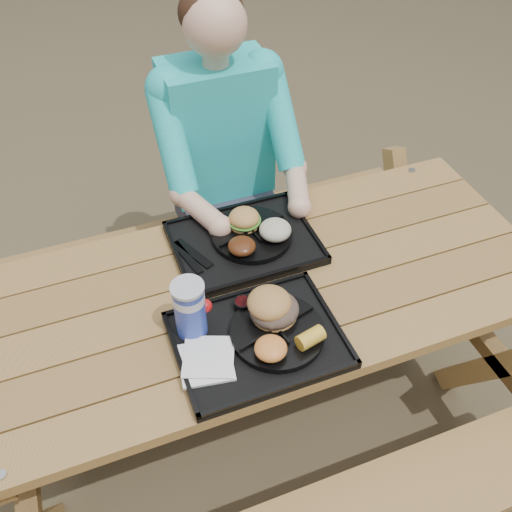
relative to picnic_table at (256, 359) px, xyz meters
name	(u,v)px	position (x,y,z in m)	size (l,w,h in m)	color
ground	(256,414)	(0.00, 0.00, -0.38)	(60.00, 60.00, 0.00)	#999999
picnic_table	(256,359)	(0.00, 0.00, 0.00)	(1.80, 1.49, 0.75)	#999999
tray_near	(258,341)	(-0.07, -0.20, 0.39)	(0.45, 0.35, 0.02)	black
tray_far	(244,243)	(0.03, 0.18, 0.39)	(0.45, 0.35, 0.02)	black
plate_near	(277,332)	(-0.01, -0.20, 0.41)	(0.26, 0.26, 0.02)	black
plate_far	(252,235)	(0.06, 0.19, 0.41)	(0.26, 0.26, 0.02)	black
napkin_stack	(206,362)	(-0.22, -0.22, 0.40)	(0.14, 0.14, 0.02)	white
soda_cup	(190,310)	(-0.23, -0.11, 0.48)	(0.08, 0.08, 0.17)	#162EA5
condiment_bbq	(243,304)	(-0.07, -0.08, 0.41)	(0.05, 0.05, 0.03)	black
condiment_mustard	(260,299)	(-0.02, -0.08, 0.41)	(0.05, 0.05, 0.03)	#D1CF17
sandwich	(275,300)	(0.00, -0.15, 0.48)	(0.13, 0.13, 0.13)	#BF8543
mac_cheese	(271,348)	(-0.06, -0.27, 0.44)	(0.09, 0.09, 0.04)	#F39740
corn_cob	(310,338)	(0.05, -0.27, 0.44)	(0.07, 0.07, 0.04)	yellow
cutlery_far	(193,253)	(-0.14, 0.18, 0.40)	(0.03, 0.16, 0.01)	black
burger	(244,215)	(0.05, 0.23, 0.46)	(0.10, 0.10, 0.09)	#C48B45
baked_beans	(242,246)	(0.00, 0.12, 0.43)	(0.09, 0.09, 0.04)	#542710
potato_salad	(275,230)	(0.12, 0.15, 0.44)	(0.10, 0.10, 0.06)	beige
diner	(222,181)	(0.11, 0.67, 0.27)	(0.48, 0.84, 1.28)	teal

